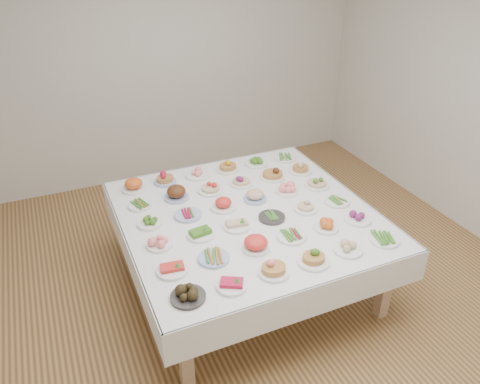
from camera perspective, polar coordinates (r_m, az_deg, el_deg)
name	(u,v)px	position (r m, az deg, el deg)	size (l,w,h in m)	color
room_envelope	(259,91)	(3.54, 2.32, 12.16)	(5.02, 5.02, 2.81)	#A77A45
display_table	(247,220)	(4.06, 0.86, -3.39)	(2.10, 2.10, 0.75)	white
dish_0	(188,293)	(3.17, -6.38, -12.10)	(0.24, 0.24, 0.11)	#302D2A
dish_1	(232,283)	(3.25, -1.02, -11.03)	(0.21, 0.21, 0.09)	white
dish_2	(274,266)	(3.34, 4.15, -9.02)	(0.22, 0.22, 0.14)	white
dish_3	(314,256)	(3.47, 8.98, -7.67)	(0.23, 0.23, 0.14)	white
dish_4	(348,246)	(3.65, 13.07, -6.39)	(0.22, 0.22, 0.11)	white
dish_5	(384,238)	(3.84, 17.15, -5.44)	(0.24, 0.23, 0.06)	white
dish_6	(172,266)	(3.40, -8.28, -8.97)	(0.23, 0.23, 0.10)	white
dish_7	(214,257)	(3.49, -3.23, -7.87)	(0.25, 0.23, 0.06)	#4C66B2
dish_8	(256,243)	(3.57, 1.94, -6.18)	(0.21, 0.21, 0.13)	white
dish_9	(292,235)	(3.73, 6.30, -5.28)	(0.23, 0.23, 0.05)	white
dish_10	(326,225)	(3.86, 10.49, -3.99)	(0.20, 0.20, 0.09)	white
dish_11	(358,215)	(4.02, 14.20, -2.76)	(0.23, 0.23, 0.11)	white
dish_12	(159,241)	(3.67, -9.81, -5.88)	(0.21, 0.21, 0.10)	white
dish_13	(200,232)	(3.73, -4.86, -4.88)	(0.21, 0.21, 0.10)	white
dish_14	(237,223)	(3.82, -0.39, -3.78)	(0.22, 0.22, 0.10)	white
dish_15	(272,217)	(3.95, 3.90, -3.02)	(0.22, 0.22, 0.05)	#302D2A
dish_16	(306,206)	(4.08, 8.03, -1.70)	(0.20, 0.20, 0.10)	white
dish_17	(337,201)	(4.24, 11.70, -1.08)	(0.22, 0.22, 0.05)	white
dish_18	(150,222)	(3.93, -10.96, -3.58)	(0.20, 0.20, 0.08)	white
dish_19	(188,214)	(3.99, -6.38, -2.68)	(0.23, 0.23, 0.05)	#4C66B2
dish_20	(223,203)	(4.06, -2.05, -1.36)	(0.22, 0.22, 0.12)	white
dish_21	(255,194)	(4.18, 1.85, -0.28)	(0.21, 0.21, 0.13)	#4C66B2
dish_22	(287,188)	(4.32, 5.76, 0.45)	(0.21, 0.21, 0.10)	white
dish_23	(317,180)	(4.45, 9.38, 1.39)	(0.26, 0.26, 0.14)	white
dish_24	(140,204)	(4.20, -12.07, -1.48)	(0.21, 0.21, 0.05)	white
dish_25	(176,193)	(4.24, -7.77, -0.11)	(0.22, 0.22, 0.13)	#4C66B2
dish_26	(211,185)	(4.32, -3.61, 0.80)	(0.25, 0.25, 0.14)	white
dish_27	(241,179)	(4.43, 0.14, 1.59)	(0.23, 0.23, 0.13)	white
dish_28	(273,172)	(4.55, 4.01, 2.50)	(0.23, 0.23, 0.15)	white
dish_29	(301,166)	(4.70, 7.39, 3.13)	(0.23, 0.23, 0.14)	white
dish_30	(134,183)	(4.45, -12.85, 1.02)	(0.23, 0.23, 0.14)	white
dish_31	(165,177)	(4.52, -9.14, 1.82)	(0.21, 0.21, 0.13)	#4C66B2
dish_32	(197,172)	(4.60, -5.23, 2.41)	(0.23, 0.23, 0.10)	white
dish_33	(228,165)	(4.69, -1.50, 3.31)	(0.22, 0.22, 0.13)	white
dish_34	(256,161)	(4.82, 2.00, 3.79)	(0.23, 0.23, 0.10)	white
dish_35	(285,158)	(4.96, 5.51, 4.19)	(0.22, 0.22, 0.05)	white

